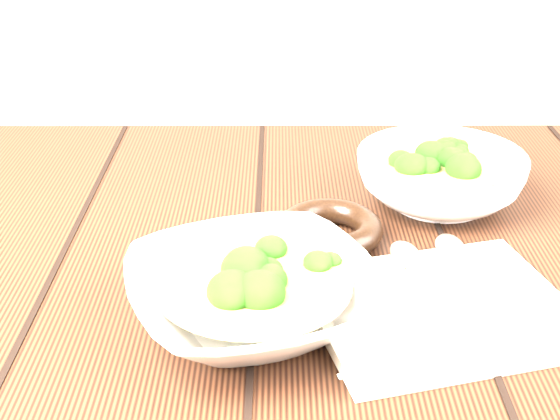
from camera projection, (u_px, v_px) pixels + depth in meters
name	position (u px, v px, depth m)	size (l,w,h in m)	color
table	(276.00, 361.00, 0.84)	(1.20, 0.80, 0.75)	black
soup_bowl_front	(253.00, 294.00, 0.68)	(0.28, 0.28, 0.06)	silver
soup_bowl_back	(440.00, 176.00, 0.90)	(0.23, 0.23, 0.07)	silver
trivet	(330.00, 229.00, 0.83)	(0.11, 0.11, 0.03)	black
napkin	(440.00, 309.00, 0.70)	(0.23, 0.19, 0.01)	#BDB49D
spoon_left	(413.00, 274.00, 0.74)	(0.03, 0.19, 0.01)	#A59F92
spoon_right	(456.00, 266.00, 0.75)	(0.03, 0.19, 0.01)	#A59F92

